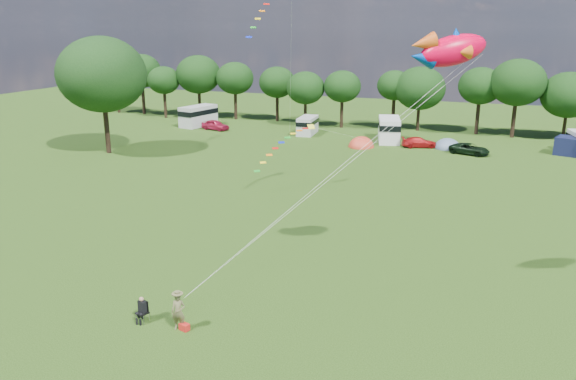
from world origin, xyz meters
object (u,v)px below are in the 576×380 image
(tent_greyblue, at_px, (447,148))
(car_a, at_px, (215,125))
(campervan_a, at_px, (198,115))
(campervan_b, at_px, (307,125))
(campervan_c, at_px, (389,129))
(fish_kite, at_px, (447,50))
(camp_chair, at_px, (143,306))
(tent_orange, at_px, (361,147))
(kite_flyer, at_px, (178,312))
(car_c, at_px, (419,142))
(car_d, at_px, (469,149))
(big_tree, at_px, (102,75))

(tent_greyblue, bearing_deg, car_a, 177.80)
(campervan_a, xyz_separation_m, campervan_b, (17.24, -0.51, -0.32))
(campervan_c, xyz_separation_m, fish_kite, (10.34, -41.86, 11.49))
(tent_greyblue, bearing_deg, camp_chair, -101.91)
(campervan_a, bearing_deg, campervan_c, -81.10)
(campervan_c, relative_size, tent_greyblue, 1.87)
(campervan_a, xyz_separation_m, tent_orange, (26.18, -6.23, -1.58))
(tent_greyblue, height_order, kite_flyer, kite_flyer)
(campervan_a, distance_m, campervan_b, 17.25)
(tent_orange, bearing_deg, campervan_b, 147.40)
(fish_kite, bearing_deg, tent_greyblue, 61.53)
(car_a, relative_size, car_c, 1.05)
(car_d, relative_size, kite_flyer, 2.44)
(tent_orange, height_order, camp_chair, camp_chair)
(campervan_a, height_order, tent_greyblue, campervan_a)
(campervan_c, distance_m, tent_greyblue, 7.92)
(car_c, xyz_separation_m, tent_greyblue, (3.28, 0.67, -0.60))
(car_c, xyz_separation_m, kite_flyer, (-4.83, -47.77, 0.33))
(campervan_a, relative_size, kite_flyer, 3.44)
(campervan_b, bearing_deg, camp_chair, -175.45)
(car_c, xyz_separation_m, camp_chair, (-6.93, -47.73, 0.19))
(car_d, height_order, kite_flyer, kite_flyer)
(fish_kite, bearing_deg, camp_chair, -179.67)
(campervan_b, xyz_separation_m, campervan_c, (11.39, -0.97, 0.33))
(tent_greyblue, bearing_deg, campervan_a, 174.74)
(car_c, distance_m, fish_kite, 41.72)
(car_a, distance_m, camp_chair, 54.34)
(campervan_b, distance_m, campervan_c, 11.44)
(camp_chair, bearing_deg, tent_orange, 107.10)
(car_d, xyz_separation_m, campervan_c, (-10.23, 4.44, 0.98))
(car_a, distance_m, car_c, 29.09)
(camp_chair, bearing_deg, big_tree, 147.40)
(campervan_a, xyz_separation_m, camp_chair, (25.96, -51.73, -0.79))
(kite_flyer, bearing_deg, big_tree, 116.90)
(kite_flyer, xyz_separation_m, camp_chair, (-2.10, 0.04, -0.14))
(big_tree, height_order, kite_flyer, big_tree)
(camp_chair, bearing_deg, car_d, 91.64)
(big_tree, relative_size, campervan_c, 2.03)
(campervan_c, height_order, tent_greyblue, campervan_c)
(big_tree, xyz_separation_m, tent_greyblue, (36.88, 16.65, -9.00))
(campervan_a, xyz_separation_m, kite_flyer, (28.06, -51.77, -0.66))
(campervan_a, bearing_deg, fish_kite, -126.19)
(car_c, relative_size, camp_chair, 3.03)
(campervan_b, relative_size, kite_flyer, 2.66)
(car_a, xyz_separation_m, kite_flyer, (24.19, -49.68, 0.23))
(big_tree, relative_size, car_c, 3.23)
(campervan_a, height_order, camp_chair, campervan_a)
(campervan_b, relative_size, camp_chair, 3.71)
(big_tree, height_order, camp_chair, big_tree)
(car_c, relative_size, car_d, 0.89)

